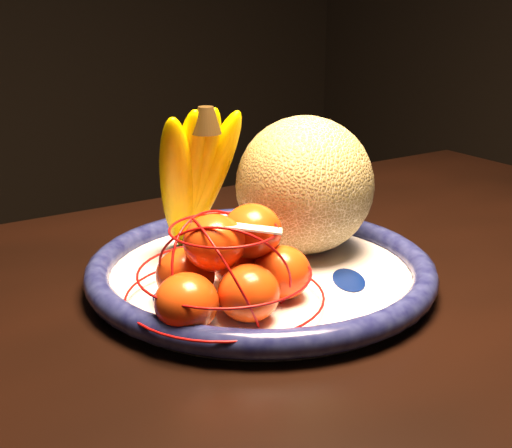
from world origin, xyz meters
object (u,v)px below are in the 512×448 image
banana_bunch (192,174)px  dining_table (287,353)px  fruit_bowl (261,271)px  cantaloupe (305,185)px  mandarin_bag (229,269)px

banana_bunch → dining_table: bearing=-69.7°
fruit_bowl → cantaloupe: cantaloupe is taller
cantaloupe → banana_bunch: (-0.12, 0.06, 0.02)m
banana_bunch → mandarin_bag: size_ratio=0.95×
dining_table → mandarin_bag: size_ratio=6.70×
dining_table → banana_bunch: banana_bunch is taller
cantaloupe → banana_bunch: bearing=152.2°
dining_table → cantaloupe: size_ratio=8.51×
dining_table → fruit_bowl: size_ratio=3.56×
fruit_bowl → mandarin_bag: size_ratio=1.88×
fruit_bowl → cantaloupe: bearing=18.9°
cantaloupe → mandarin_bag: bearing=-151.4°
cantaloupe → banana_bunch: 0.14m
banana_bunch → mandarin_bag: (-0.04, -0.15, -0.06)m
banana_bunch → fruit_bowl: bearing=-67.0°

